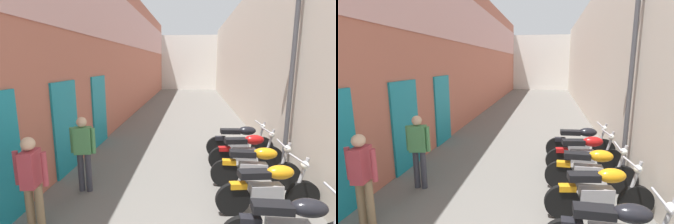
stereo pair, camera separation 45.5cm
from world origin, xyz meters
TOP-DOWN VIEW (x-y plane):
  - ground_plane at (0.00, 10.42)m, footprint 40.83×40.83m
  - building_left at (-2.83, 12.34)m, footprint 0.45×24.83m
  - building_right at (2.84, 12.41)m, footprint 0.45×24.83m
  - building_far_end at (0.00, 25.83)m, footprint 8.29×2.00m
  - motorcycle_fourth at (1.70, 4.22)m, footprint 1.84×0.58m
  - motorcycle_fifth at (1.70, 5.15)m, footprint 1.85×0.58m
  - motorcycle_sixth at (1.70, 6.07)m, footprint 1.84×0.58m
  - motorcycle_seventh at (1.70, 6.91)m, footprint 1.85×0.58m
  - pedestrian_mid_alley at (-2.01, 3.32)m, footprint 0.52×0.37m
  - pedestrian_further_down at (-1.82, 4.71)m, footprint 0.52×0.27m
  - street_lamp at (2.40, 5.80)m, footprint 0.79×0.18m

SIDE VIEW (x-z plane):
  - ground_plane at x=0.00m, z-range 0.00..0.00m
  - motorcycle_fourth at x=1.70m, z-range -0.02..1.02m
  - motorcycle_fifth at x=1.70m, z-range -0.02..1.02m
  - motorcycle_sixth at x=1.70m, z-range -0.02..1.02m
  - motorcycle_seventh at x=1.70m, z-range -0.02..1.02m
  - pedestrian_mid_alley at x=-2.01m, z-range 0.13..1.70m
  - pedestrian_further_down at x=-1.82m, z-range 0.13..1.70m
  - building_far_end at x=0.00m, z-range 0.00..5.17m
  - street_lamp at x=2.40m, z-range 0.40..5.07m
  - building_right at x=2.84m, z-range 0.00..5.54m
  - building_left at x=-2.83m, z-range 0.02..6.07m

